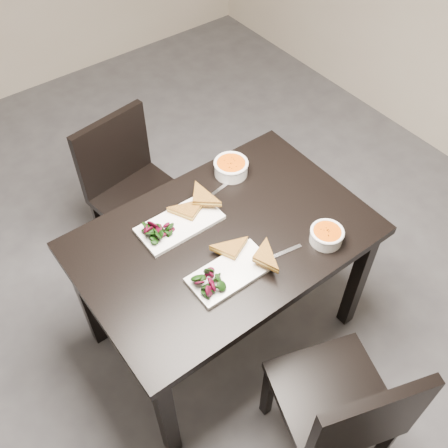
{
  "coord_description": "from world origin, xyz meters",
  "views": [
    {
      "loc": [
        -0.35,
        -1.21,
        2.36
      ],
      "look_at": [
        0.46,
        -0.15,
        0.82
      ],
      "focal_mm": 40.99,
      "sensor_mm": 36.0,
      "label": 1
    }
  ],
  "objects_px": {
    "soup_bowl_far": "(231,167)",
    "chair_far": "(131,185)",
    "plate_near": "(230,273)",
    "plate_far": "(180,224)",
    "table": "(224,250)",
    "chair_near": "(344,410)",
    "soup_bowl_near": "(327,235)"
  },
  "relations": [
    {
      "from": "soup_bowl_far",
      "to": "chair_far",
      "type": "bearing_deg",
      "value": 122.66
    },
    {
      "from": "chair_near",
      "to": "soup_bowl_near",
      "type": "xyz_separation_m",
      "value": [
        0.33,
        0.49,
        0.3
      ]
    },
    {
      "from": "soup_bowl_near",
      "to": "soup_bowl_far",
      "type": "xyz_separation_m",
      "value": [
        -0.07,
        0.55,
        0.0
      ]
    },
    {
      "from": "table",
      "to": "plate_near",
      "type": "bearing_deg",
      "value": -119.88
    },
    {
      "from": "table",
      "to": "chair_far",
      "type": "relative_size",
      "value": 1.41
    },
    {
      "from": "table",
      "to": "chair_near",
      "type": "relative_size",
      "value": 1.41
    },
    {
      "from": "chair_far",
      "to": "plate_far",
      "type": "bearing_deg",
      "value": -104.6
    },
    {
      "from": "plate_far",
      "to": "soup_bowl_far",
      "type": "relative_size",
      "value": 2.22
    },
    {
      "from": "chair_near",
      "to": "soup_bowl_far",
      "type": "distance_m",
      "value": 1.11
    },
    {
      "from": "chair_far",
      "to": "table",
      "type": "bearing_deg",
      "value": -94.5
    },
    {
      "from": "chair_near",
      "to": "soup_bowl_near",
      "type": "distance_m",
      "value": 0.67
    },
    {
      "from": "plate_near",
      "to": "table",
      "type": "bearing_deg",
      "value": 60.12
    },
    {
      "from": "chair_near",
      "to": "chair_far",
      "type": "relative_size",
      "value": 1.0
    },
    {
      "from": "chair_far",
      "to": "soup_bowl_far",
      "type": "height_order",
      "value": "chair_far"
    },
    {
      "from": "soup_bowl_near",
      "to": "plate_far",
      "type": "distance_m",
      "value": 0.6
    },
    {
      "from": "chair_near",
      "to": "chair_far",
      "type": "distance_m",
      "value": 1.5
    },
    {
      "from": "soup_bowl_near",
      "to": "plate_far",
      "type": "bearing_deg",
      "value": 135.08
    },
    {
      "from": "table",
      "to": "plate_far",
      "type": "bearing_deg",
      "value": 126.28
    },
    {
      "from": "chair_near",
      "to": "plate_near",
      "type": "xyz_separation_m",
      "value": [
        -0.08,
        0.59,
        0.27
      ]
    },
    {
      "from": "table",
      "to": "plate_far",
      "type": "height_order",
      "value": "plate_far"
    },
    {
      "from": "plate_near",
      "to": "plate_far",
      "type": "relative_size",
      "value": 0.93
    },
    {
      "from": "table",
      "to": "chair_far",
      "type": "xyz_separation_m",
      "value": [
        -0.05,
        0.74,
        -0.17
      ]
    },
    {
      "from": "table",
      "to": "chair_far",
      "type": "bearing_deg",
      "value": 93.92
    },
    {
      "from": "chair_near",
      "to": "table",
      "type": "bearing_deg",
      "value": 107.07
    },
    {
      "from": "chair_near",
      "to": "soup_bowl_far",
      "type": "bearing_deg",
      "value": 94.1
    },
    {
      "from": "chair_near",
      "to": "plate_far",
      "type": "relative_size",
      "value": 2.43
    },
    {
      "from": "soup_bowl_near",
      "to": "chair_far",
      "type": "bearing_deg",
      "value": 109.81
    },
    {
      "from": "plate_near",
      "to": "soup_bowl_near",
      "type": "bearing_deg",
      "value": -13.73
    },
    {
      "from": "table",
      "to": "soup_bowl_near",
      "type": "relative_size",
      "value": 8.71
    },
    {
      "from": "table",
      "to": "chair_near",
      "type": "xyz_separation_m",
      "value": [
        -0.02,
        -0.76,
        -0.17
      ]
    },
    {
      "from": "chair_near",
      "to": "plate_near",
      "type": "bearing_deg",
      "value": 116.07
    },
    {
      "from": "chair_far",
      "to": "soup_bowl_near",
      "type": "height_order",
      "value": "chair_far"
    }
  ]
}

